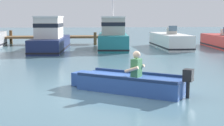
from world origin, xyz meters
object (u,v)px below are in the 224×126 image
moored_boat_teal (113,37)px  moored_boat_red (224,42)px  rowboat_with_person (129,83)px  moored_boat_navy (50,38)px  moored_boat_white (170,41)px

moored_boat_teal → moored_boat_red: moored_boat_teal is taller
rowboat_with_person → moored_boat_navy: moored_boat_navy is taller
rowboat_with_person → moored_boat_red: (8.76, 12.68, 0.18)m
moored_boat_teal → moored_boat_white: size_ratio=0.93×
rowboat_with_person → moored_boat_white: (4.82, 12.70, 0.23)m
moored_boat_navy → moored_boat_teal: (4.08, 0.42, 0.01)m
moored_boat_red → moored_boat_teal: bearing=-175.5°
moored_boat_teal → moored_boat_white: 4.15m
rowboat_with_person → moored_boat_teal: size_ratio=0.64×
moored_boat_white → moored_boat_red: (3.94, -0.02, -0.05)m
moored_boat_navy → rowboat_with_person: bearing=-73.9°
moored_boat_teal → moored_boat_red: size_ratio=1.01×
moored_boat_red → moored_boat_white: bearing=179.7°
moored_boat_white → moored_boat_red: 3.94m
moored_boat_navy → moored_boat_red: 12.16m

